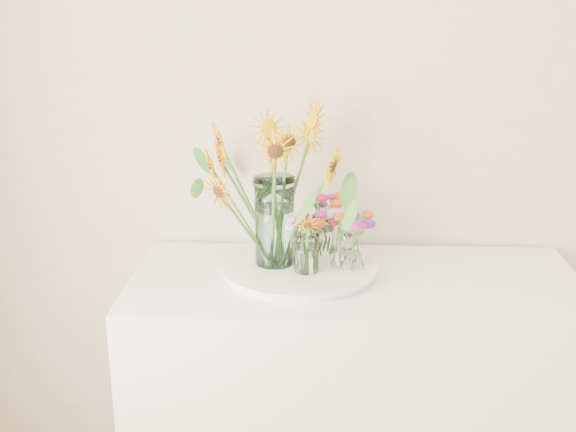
{
  "coord_description": "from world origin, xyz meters",
  "views": [
    {
      "loc": [
        -0.63,
        -0.14,
        1.78
      ],
      "look_at": [
        -0.71,
        1.96,
        1.09
      ],
      "focal_mm": 45.0,
      "sensor_mm": 36.0,
      "label": 1
    }
  ],
  "objects_px": {
    "tray": "(299,269)",
    "small_vase_a": "(306,253)",
    "counter": "(351,404)",
    "small_vase_c": "(323,234)",
    "small_vase_b": "(347,251)",
    "mason_jar": "(274,221)"
  },
  "relations": [
    {
      "from": "mason_jar",
      "to": "small_vase_c",
      "type": "distance_m",
      "value": 0.2
    },
    {
      "from": "small_vase_a",
      "to": "small_vase_b",
      "type": "height_order",
      "value": "small_vase_a"
    },
    {
      "from": "counter",
      "to": "tray",
      "type": "height_order",
      "value": "tray"
    },
    {
      "from": "small_vase_b",
      "to": "tray",
      "type": "bearing_deg",
      "value": 173.01
    },
    {
      "from": "tray",
      "to": "small_vase_b",
      "type": "bearing_deg",
      "value": -6.99
    },
    {
      "from": "tray",
      "to": "small_vase_c",
      "type": "distance_m",
      "value": 0.15
    },
    {
      "from": "counter",
      "to": "small_vase_c",
      "type": "relative_size",
      "value": 10.76
    },
    {
      "from": "mason_jar",
      "to": "small_vase_c",
      "type": "relative_size",
      "value": 2.2
    },
    {
      "from": "small_vase_b",
      "to": "small_vase_c",
      "type": "relative_size",
      "value": 0.87
    },
    {
      "from": "counter",
      "to": "small_vase_a",
      "type": "bearing_deg",
      "value": -172.78
    },
    {
      "from": "tray",
      "to": "mason_jar",
      "type": "bearing_deg",
      "value": 178.47
    },
    {
      "from": "small_vase_b",
      "to": "small_vase_a",
      "type": "bearing_deg",
      "value": -160.81
    },
    {
      "from": "small_vase_c",
      "to": "small_vase_b",
      "type": "bearing_deg",
      "value": -58.81
    },
    {
      "from": "tray",
      "to": "small_vase_c",
      "type": "bearing_deg",
      "value": 55.03
    },
    {
      "from": "counter",
      "to": "small_vase_b",
      "type": "bearing_deg",
      "value": 135.96
    },
    {
      "from": "tray",
      "to": "small_vase_a",
      "type": "bearing_deg",
      "value": -68.79
    },
    {
      "from": "counter",
      "to": "small_vase_c",
      "type": "height_order",
      "value": "small_vase_c"
    },
    {
      "from": "small_vase_a",
      "to": "counter",
      "type": "bearing_deg",
      "value": 7.22
    },
    {
      "from": "small_vase_b",
      "to": "counter",
      "type": "bearing_deg",
      "value": -44.04
    },
    {
      "from": "mason_jar",
      "to": "small_vase_a",
      "type": "bearing_deg",
      "value": -32.6
    },
    {
      "from": "small_vase_b",
      "to": "small_vase_c",
      "type": "distance_m",
      "value": 0.15
    },
    {
      "from": "small_vase_a",
      "to": "small_vase_c",
      "type": "xyz_separation_m",
      "value": [
        0.05,
        0.17,
        0.0
      ]
    }
  ]
}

